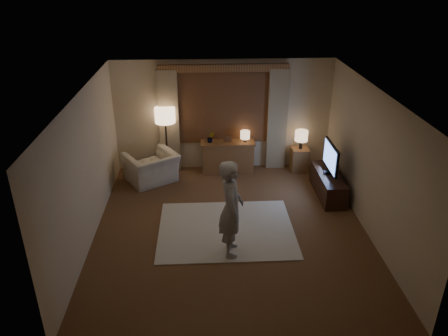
{
  "coord_description": "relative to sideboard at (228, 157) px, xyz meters",
  "views": [
    {
      "loc": [
        -0.48,
        -6.88,
        4.55
      ],
      "look_at": [
        -0.09,
        0.6,
        0.98
      ],
      "focal_mm": 35.0,
      "sensor_mm": 36.0,
      "label": 1
    }
  ],
  "objects": [
    {
      "name": "rug",
      "position": [
        -0.18,
        -2.53,
        -0.34
      ],
      "size": [
        2.5,
        2.0,
        0.02
      ],
      "primitive_type": "cube",
      "color": "beige",
      "rests_on": "floor"
    },
    {
      "name": "side_table",
      "position": [
        1.71,
        -0.05,
        -0.07
      ],
      "size": [
        0.4,
        0.4,
        0.56
      ],
      "primitive_type": "cube",
      "color": "brown",
      "rests_on": "floor"
    },
    {
      "name": "sideboard",
      "position": [
        0.0,
        0.0,
        0.0
      ],
      "size": [
        1.2,
        0.4,
        0.7
      ],
      "primitive_type": "cube",
      "color": "brown",
      "rests_on": "floor"
    },
    {
      "name": "table_lamp_side",
      "position": [
        1.71,
        -0.05,
        0.52
      ],
      "size": [
        0.3,
        0.3,
        0.44
      ],
      "color": "black",
      "rests_on": "side_table"
    },
    {
      "name": "table_lamp_sideboard",
      "position": [
        0.4,
        0.0,
        0.55
      ],
      "size": [
        0.22,
        0.22,
        0.3
      ],
      "color": "black",
      "rests_on": "sideboard"
    },
    {
      "name": "plant",
      "position": [
        -0.4,
        0.0,
        0.5
      ],
      "size": [
        0.17,
        0.13,
        0.3
      ],
      "primitive_type": "imported",
      "color": "#999999",
      "rests_on": "sideboard"
    },
    {
      "name": "tv_stand",
      "position": [
        2.06,
        -1.29,
        -0.1
      ],
      "size": [
        0.45,
        1.4,
        0.5
      ],
      "primitive_type": "cube",
      "color": "black",
      "rests_on": "floor"
    },
    {
      "name": "floor_lamp",
      "position": [
        -1.41,
        0.0,
        0.98
      ],
      "size": [
        0.46,
        0.46,
        1.59
      ],
      "color": "black",
      "rests_on": "floor"
    },
    {
      "name": "person",
      "position": [
        -0.14,
        -3.23,
        0.52
      ],
      "size": [
        0.41,
        0.62,
        1.71
      ],
      "primitive_type": "imported",
      "rotation": [
        0.0,
        0.0,
        1.57
      ],
      "color": "#A19B95",
      "rests_on": "rug"
    },
    {
      "name": "armchair",
      "position": [
        -1.74,
        -0.47,
        -0.01
      ],
      "size": [
        1.37,
        1.33,
        0.68
      ],
      "primitive_type": "imported",
      "rotation": [
        0.0,
        0.0,
        -2.58
      ],
      "color": "beige",
      "rests_on": "floor"
    },
    {
      "name": "tv",
      "position": [
        2.06,
        -1.29,
        0.52
      ],
      "size": [
        0.23,
        0.93,
        0.67
      ],
      "color": "black",
      "rests_on": "tv_stand"
    },
    {
      "name": "picture_frame",
      "position": [
        0.0,
        0.0,
        0.45
      ],
      "size": [
        0.16,
        0.02,
        0.2
      ],
      "primitive_type": "cube",
      "color": "brown",
      "rests_on": "sideboard"
    },
    {
      "name": "room",
      "position": [
        -0.09,
        -2.0,
        0.98
      ],
      "size": [
        5.04,
        5.54,
        2.64
      ],
      "color": "brown",
      "rests_on": "ground"
    }
  ]
}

